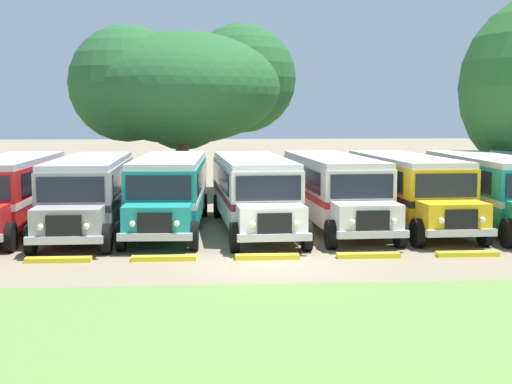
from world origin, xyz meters
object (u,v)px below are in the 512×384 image
Objects in this scene: parked_bus_slot_3 at (170,189)px; parked_bus_slot_6 at (407,187)px; parked_bus_slot_7 at (490,187)px; broad_shade_tree at (183,88)px; parked_bus_slot_4 at (253,189)px; parked_bus_slot_2 at (90,190)px; parked_bus_slot_1 at (11,189)px; parked_bus_slot_5 at (333,187)px.

parked_bus_slot_3 is 9.56m from parked_bus_slot_6.
parked_bus_slot_7 is 18.11m from broad_shade_tree.
parked_bus_slot_6 is (6.27, 0.44, 0.00)m from parked_bus_slot_4.
parked_bus_slot_1 is at bearing -100.29° from parked_bus_slot_2.
parked_bus_slot_6 is at bearing 91.49° from parked_bus_slot_2.
parked_bus_slot_3 is at bearing -99.53° from parked_bus_slot_4.
broad_shade_tree is at bearing -155.09° from parked_bus_slot_5.
broad_shade_tree reaches higher than parked_bus_slot_2.
parked_bus_slot_1 is 0.87× the size of broad_shade_tree.
parked_bus_slot_3 is at bearing -91.29° from broad_shade_tree.
parked_bus_slot_3 is at bearing 96.91° from parked_bus_slot_2.
parked_bus_slot_3 and parked_bus_slot_7 have the same top height.
parked_bus_slot_3 is 1.00× the size of parked_bus_slot_5.
parked_bus_slot_2 and parked_bus_slot_4 have the same top height.
parked_bus_slot_4 is 9.59m from parked_bus_slot_7.
broad_shade_tree reaches higher than parked_bus_slot_6.
parked_bus_slot_1 is at bearing -118.80° from broad_shade_tree.
parked_bus_slot_2 is at bearing -88.86° from parked_bus_slot_7.
parked_bus_slot_5 is 6.34m from parked_bus_slot_7.
parked_bus_slot_4 is 1.00× the size of parked_bus_slot_5.
parked_bus_slot_2 is 12.64m from parked_bus_slot_6.
parked_bus_slot_3 is at bearing -92.07° from parked_bus_slot_6.
parked_bus_slot_1 is 3.19m from parked_bus_slot_2.
parked_bus_slot_3 is 6.54m from parked_bus_slot_5.
parked_bus_slot_6 is at bearing 92.66° from parked_bus_slot_3.
parked_bus_slot_6 is (12.63, 0.45, 0.00)m from parked_bus_slot_2.
parked_bus_slot_3 is 12.88m from parked_bus_slot_7.
parked_bus_slot_3 is 12.72m from broad_shade_tree.
parked_bus_slot_6 is at bearing 89.69° from parked_bus_slot_1.
parked_bus_slot_3 is 1.00× the size of parked_bus_slot_6.
parked_bus_slot_4 is at bearing 85.64° from parked_bus_slot_3.
parked_bus_slot_4 is (3.29, -0.39, 0.00)m from parked_bus_slot_3.
parked_bus_slot_7 is at bearing 89.77° from parked_bus_slot_2.
parked_bus_slot_2 is (3.15, -0.54, 0.00)m from parked_bus_slot_1.
parked_bus_slot_4 is (6.36, 0.02, 0.00)m from parked_bus_slot_2.
parked_bus_slot_2 and parked_bus_slot_5 have the same top height.
parked_bus_slot_1 is 1.00× the size of parked_bus_slot_7.
broad_shade_tree is at bearing 164.29° from parked_bus_slot_2.
parked_bus_slot_1 is 1.00× the size of parked_bus_slot_6.
parked_bus_slot_6 is 3.34m from parked_bus_slot_7.
parked_bus_slot_1 is 0.99× the size of parked_bus_slot_5.
broad_shade_tree is (0.27, 11.93, 4.39)m from parked_bus_slot_3.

